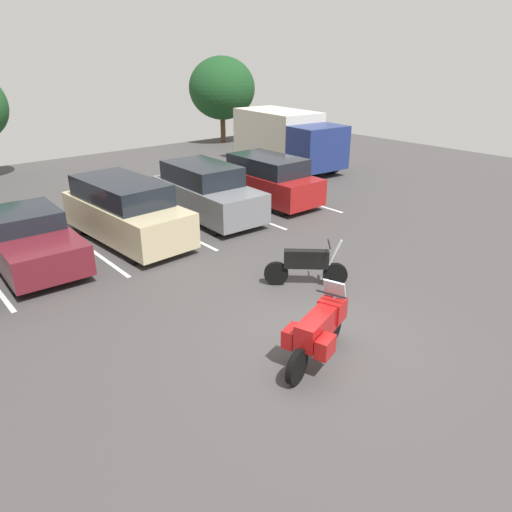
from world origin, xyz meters
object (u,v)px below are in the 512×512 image
at_px(motorcycle_touring, 319,329).
at_px(car_grey, 206,192).
at_px(car_red, 269,180).
at_px(car_champagne, 125,211).
at_px(box_truck, 286,138).
at_px(car_maroon, 29,239).
at_px(motorcycle_second, 307,265).

height_order(motorcycle_touring, car_grey, car_grey).
bearing_deg(car_red, motorcycle_touring, -126.53).
relative_size(car_champagne, box_truck, 0.77).
bearing_deg(car_maroon, motorcycle_touring, -71.56).
bearing_deg(box_truck, motorcycle_touring, -131.48).
relative_size(motorcycle_touring, car_maroon, 0.48).
relative_size(car_champagne, car_grey, 1.06).
bearing_deg(box_truck, car_champagne, -158.35).
distance_m(car_maroon, car_red, 9.03).
xyz_separation_m(motorcycle_touring, car_grey, (3.36, 8.51, 0.26)).
distance_m(car_grey, box_truck, 8.82).
bearing_deg(motorcycle_second, car_maroon, 129.65).
height_order(motorcycle_touring, car_maroon, car_maroon).
xyz_separation_m(motorcycle_second, car_maroon, (-4.86, 5.87, 0.19)).
height_order(motorcycle_second, car_maroon, car_maroon).
bearing_deg(box_truck, car_grey, -152.26).
height_order(car_champagne, car_grey, car_champagne).
height_order(car_champagne, box_truck, box_truck).
distance_m(motorcycle_second, car_champagne, 6.21).
bearing_deg(car_red, motorcycle_second, -124.27).
bearing_deg(car_maroon, car_champagne, -0.02).
bearing_deg(car_grey, motorcycle_touring, -111.52).
xyz_separation_m(motorcycle_touring, motorcycle_second, (2.12, 2.37, -0.12)).
height_order(car_maroon, car_grey, car_grey).
relative_size(car_grey, car_red, 1.10).
bearing_deg(car_grey, car_champagne, -175.13).
bearing_deg(car_champagne, motorcycle_touring, -90.92).
height_order(motorcycle_second, car_grey, car_grey).
distance_m(motorcycle_touring, motorcycle_second, 3.18).
xyz_separation_m(car_maroon, car_red, (9.03, 0.24, 0.17)).
distance_m(car_grey, car_red, 2.93).
xyz_separation_m(car_grey, box_truck, (7.79, 4.10, 0.56)).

